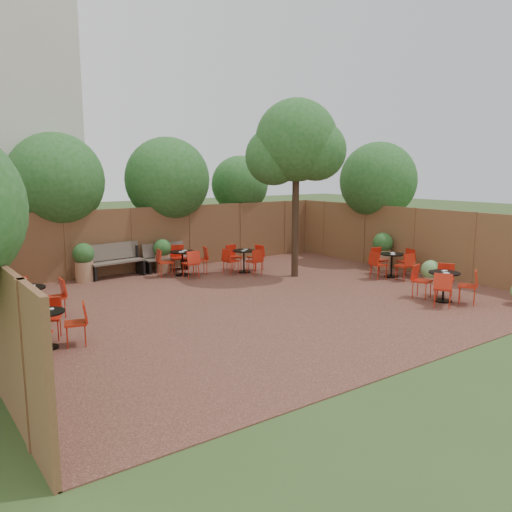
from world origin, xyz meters
TOP-DOWN VIEW (x-y plane):
  - ground at (0.00, 0.00)m, footprint 80.00×80.00m
  - courtyard_paving at (0.00, 0.00)m, footprint 12.00×10.00m
  - fence_back at (0.00, 5.00)m, footprint 12.00×0.08m
  - fence_right at (6.00, 0.00)m, footprint 0.08×10.00m
  - overhang_foliage at (-1.65, 3.14)m, footprint 15.79×10.72m
  - courtyard_tree at (2.61, 1.61)m, footprint 2.58×2.48m
  - park_bench_left at (-1.72, 4.63)m, footprint 1.66×0.71m
  - park_bench_right at (-0.13, 4.62)m, footprint 1.44×0.53m
  - bistro_tables at (0.04, 0.78)m, footprint 11.30×7.95m
  - planters at (-0.12, 3.46)m, footprint 11.31×4.40m
  - low_shrubs at (4.84, -3.24)m, footprint 1.47×4.02m

SIDE VIEW (x-z plane):
  - ground at x=0.00m, z-range 0.00..0.00m
  - courtyard_paving at x=0.00m, z-range 0.00..0.02m
  - low_shrubs at x=4.84m, z-range 0.00..0.60m
  - bistro_tables at x=0.04m, z-range 0.01..0.85m
  - park_bench_right at x=-0.13m, z-range 0.03..0.91m
  - park_bench_left at x=-1.72m, z-range 0.03..1.03m
  - planters at x=-0.12m, z-range 0.03..1.18m
  - fence_back at x=0.00m, z-range 0.00..2.00m
  - fence_right at x=6.00m, z-range 0.00..2.00m
  - overhang_foliage at x=-1.65m, z-range 1.38..4.15m
  - courtyard_tree at x=2.61m, z-range 1.24..6.37m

